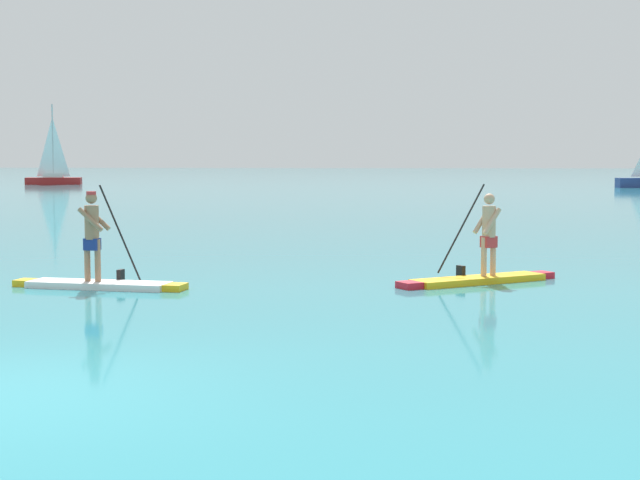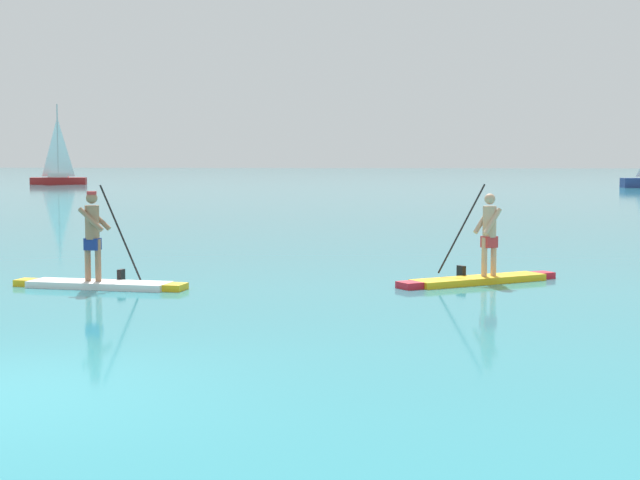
{
  "view_description": "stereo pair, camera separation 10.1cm",
  "coord_description": "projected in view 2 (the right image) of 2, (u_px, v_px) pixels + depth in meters",
  "views": [
    {
      "loc": [
        4.28,
        -9.32,
        2.39
      ],
      "look_at": [
        2.35,
        8.05,
        0.91
      ],
      "focal_mm": 54.45,
      "sensor_mm": 36.0,
      "label": 1
    },
    {
      "loc": [
        4.38,
        -9.31,
        2.39
      ],
      "look_at": [
        2.35,
        8.05,
        0.91
      ],
      "focal_mm": 54.45,
      "sensor_mm": 36.0,
      "label": 2
    }
  ],
  "objects": [
    {
      "name": "paddleboarder_mid_center",
      "position": [
        99.0,
        270.0,
        17.89
      ],
      "size": [
        3.35,
        1.02,
        1.91
      ],
      "rotation": [
        0.0,
        0.0,
        -0.12
      ],
      "color": "white",
      "rests_on": "ground"
    },
    {
      "name": "sailboat_left_horizon",
      "position": [
        58.0,
        174.0,
        87.5
      ],
      "size": [
        5.03,
        2.2,
        7.22
      ],
      "rotation": [
        0.0,
        0.0,
        3.36
      ],
      "color": "#A51E1E",
      "rests_on": "ground"
    },
    {
      "name": "paddleboarder_far_right",
      "position": [
        481.0,
        266.0,
        18.58
      ],
      "size": [
        3.12,
        2.4,
        1.91
      ],
      "rotation": [
        0.0,
        0.0,
        3.76
      ],
      "color": "yellow",
      "rests_on": "ground"
    },
    {
      "name": "ground",
      "position": [
        1.0,
        392.0,
        9.92
      ],
      "size": [
        440.0,
        440.0,
        0.0
      ],
      "primitive_type": "plane",
      "color": "teal"
    }
  ]
}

